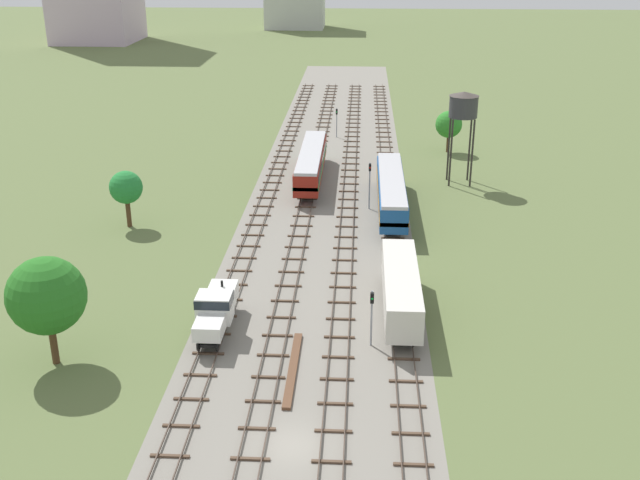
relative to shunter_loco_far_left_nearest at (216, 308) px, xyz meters
The scene contains 18 objects.
ground_plane 42.53m from the shunter_loco_far_left_nearest, 80.13° to the left, with size 480.00×480.00×0.00m, color #5B6B3D.
ballast_bed 42.53m from the shunter_loco_far_left_nearest, 80.13° to the left, with size 18.57×176.00×0.01m, color gray.
track_far_left 42.90m from the shunter_loco_far_left_nearest, 90.00° to the left, with size 2.40×126.00×0.29m.
track_left 43.17m from the shunter_loco_far_left_nearest, 83.53° to the left, with size 2.40×126.00×0.29m.
track_centre_left 43.98m from the shunter_loco_far_left_nearest, 77.23° to the left, with size 2.40×126.00×0.29m.
track_centre 45.30m from the shunter_loco_far_left_nearest, 71.22° to the left, with size 2.40×126.00×0.29m.
shunter_loco_far_left_nearest is the anchor object (origin of this frame).
freight_boxcar_centre_near 15.01m from the shunter_loco_far_left_nearest, 13.69° to the left, with size 2.87×14.00×3.60m.
diesel_railcar_centre_mid 32.06m from the shunter_loco_far_left_nearest, 62.96° to the left, with size 2.96×20.50×3.80m.
diesel_railcar_left_midfar 39.64m from the shunter_loco_far_left_nearest, 82.96° to the left, with size 2.96×20.50×3.80m.
water_tower 46.75m from the shunter_loco_far_left_nearest, 59.46° to the left, with size 3.63×3.63×11.54m.
signal_post_nearest 31.78m from the shunter_loco_far_left_nearest, 67.52° to the left, with size 0.28×0.47×5.46m.
signal_post_near 62.38m from the shunter_loco_far_left_nearest, 83.29° to the left, with size 0.28×0.47×4.53m.
signal_post_mid 12.30m from the shunter_loco_far_left_nearest, ahead, with size 0.28×0.47×4.60m.
lineside_tree_0 12.65m from the shunter_loco_far_left_nearest, 153.46° to the right, with size 5.62×5.62×8.28m.
lineside_tree_1 59.25m from the shunter_loco_far_left_nearest, 66.61° to the left, with size 3.80×3.80×5.96m.
lineside_tree_2 26.24m from the shunter_loco_far_left_nearest, 121.28° to the left, with size 3.50×3.50×6.16m.
spare_rail_bundle 8.73m from the shunter_loco_far_left_nearest, 40.24° to the right, with size 0.60×10.00×0.24m, color brown.
Camera 1 is at (3.78, -38.09, 29.12)m, focal length 42.44 mm.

